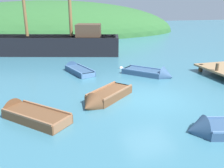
{
  "coord_description": "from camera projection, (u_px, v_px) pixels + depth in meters",
  "views": [
    {
      "loc": [
        -4.86,
        -9.81,
        4.29
      ],
      "look_at": [
        -1.35,
        2.02,
        0.25
      ],
      "focal_mm": 38.01,
      "sensor_mm": 36.0,
      "label": 1
    }
  ],
  "objects": [
    {
      "name": "rowboat_near_dock",
      "position": [
        152.0,
        74.0,
        15.44
      ],
      "size": [
        3.14,
        3.27,
        1.21
      ],
      "rotation": [
        0.0,
        0.0,
        5.45
      ],
      "color": "#335175",
      "rests_on": "ground"
    },
    {
      "name": "buoy_white",
      "position": [
        121.0,
        68.0,
        17.25
      ],
      "size": [
        0.31,
        0.31,
        0.31
      ],
      "primitive_type": "sphere",
      "color": "white",
      "rests_on": "ground"
    },
    {
      "name": "rowboat_outer_right",
      "position": [
        104.0,
        98.0,
        11.26
      ],
      "size": [
        3.13,
        2.87,
        1.04
      ],
      "rotation": [
        0.0,
        0.0,
        3.84
      ],
      "color": "brown",
      "rests_on": "ground"
    },
    {
      "name": "shore_hill",
      "position": [
        53.0,
        33.0,
        40.88
      ],
      "size": [
        43.55,
        24.14,
        10.59
      ],
      "primitive_type": "ellipsoid",
      "color": "#2D602D",
      "rests_on": "ground"
    },
    {
      "name": "rowboat_far",
      "position": [
        76.0,
        70.0,
        16.4
      ],
      "size": [
        1.89,
        3.45,
        0.98
      ],
      "rotation": [
        0.0,
        0.0,
        1.86
      ],
      "color": "#335175",
      "rests_on": "ground"
    },
    {
      "name": "rowboat_center",
      "position": [
        222.0,
        130.0,
        8.42
      ],
      "size": [
        3.11,
        1.92,
        1.14
      ],
      "rotation": [
        0.0,
        0.0,
        2.87
      ],
      "color": "#335175",
      "rests_on": "ground"
    },
    {
      "name": "sailing_ship",
      "position": [
        54.0,
        47.0,
        22.48
      ],
      "size": [
        15.06,
        6.78,
        12.45
      ],
      "rotation": [
        0.0,
        0.0,
        2.85
      ],
      "color": "black",
      "rests_on": "ground"
    },
    {
      "name": "rowboat_portside",
      "position": [
        27.0,
        115.0,
        9.58
      ],
      "size": [
        3.14,
        3.25,
        1.07
      ],
      "rotation": [
        0.0,
        0.0,
        2.32
      ],
      "color": "brown",
      "rests_on": "ground"
    },
    {
      "name": "ground_plane",
      "position": [
        150.0,
        99.0,
        11.59
      ],
      "size": [
        120.0,
        120.0,
        0.0
      ],
      "primitive_type": "plane",
      "color": "teal"
    }
  ]
}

